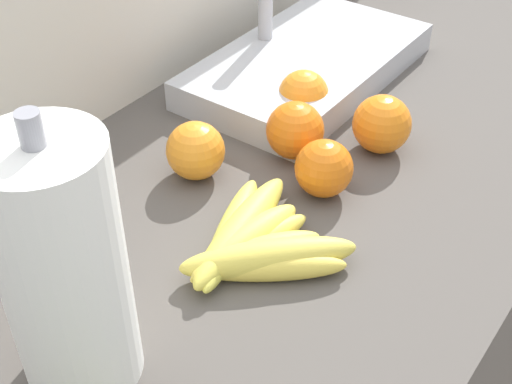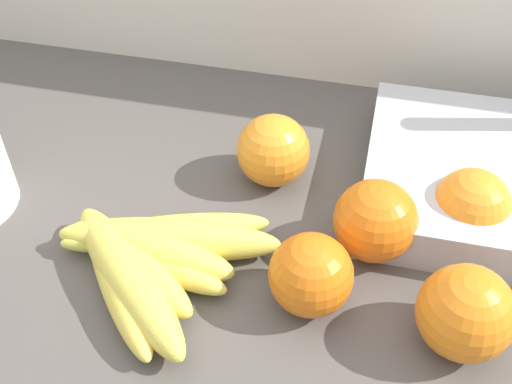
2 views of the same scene
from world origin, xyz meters
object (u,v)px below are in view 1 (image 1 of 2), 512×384
Objects in this scene: banana_bunch at (251,246)px; orange_right at (324,168)px; orange_center at (303,95)px; orange_front at (295,130)px; sink_basin at (307,64)px; orange_far_right at (382,124)px; paper_towel_roll at (64,271)px; orange_back_right at (196,151)px.

orange_right reaches higher than banana_bunch.
orange_front is at bearing -153.75° from orange_center.
orange_center is at bearing 41.07° from orange_right.
sink_basin is (0.24, 0.18, -0.01)m from orange_right.
paper_towel_roll is at bearing 173.78° from orange_far_right.
orange_front is 0.09m from orange_right.
paper_towel_roll is at bearing 173.58° from orange_right.
paper_towel_roll reaches higher than orange_right.
orange_front is 0.14m from orange_back_right.
orange_front is 0.98× the size of orange_far_right.
orange_right is 0.26× the size of paper_towel_roll.
orange_right is (-0.14, -0.12, 0.00)m from orange_center.
sink_basin is at bearing 12.61° from paper_towel_roll.
orange_far_right is 0.19× the size of sink_basin.
orange_back_right is 0.31m from sink_basin.
banana_bunch is 0.29m from orange_far_right.
banana_bunch is 2.73× the size of orange_front.
orange_center reaches higher than banana_bunch.
orange_back_right is 0.19× the size of sink_basin.
sink_basin is (0.31, 0.02, -0.01)m from orange_back_right.
orange_center is 0.10m from orange_front.
orange_right is at bearing -6.42° from paper_towel_roll.
orange_center is 0.96× the size of orange_back_right.
orange_front reaches higher than orange_right.
paper_towel_roll is (-0.43, -0.03, 0.09)m from orange_front.
orange_front is at bearing -34.75° from orange_back_right.
orange_far_right is 0.28× the size of paper_towel_roll.
orange_center is 0.94× the size of orange_front.
orange_front reaches higher than banana_bunch.
orange_front is 0.22m from sink_basin.
orange_center is at bearing 22.07° from banana_bunch.
orange_far_right is at bearing -5.67° from orange_right.
sink_basin reaches higher than orange_center.
paper_towel_roll reaches higher than orange_front.
orange_right is at bearing -122.58° from orange_front.
orange_right is 0.39m from paper_towel_roll.
paper_towel_roll is (-0.22, 0.04, 0.12)m from banana_bunch.
paper_towel_roll is at bearing -171.42° from orange_center.
orange_back_right is 0.26× the size of paper_towel_roll.
orange_front is 1.02× the size of orange_back_right.
orange_far_right is at bearing -6.22° from paper_towel_roll.
orange_back_right is 1.04× the size of orange_right.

